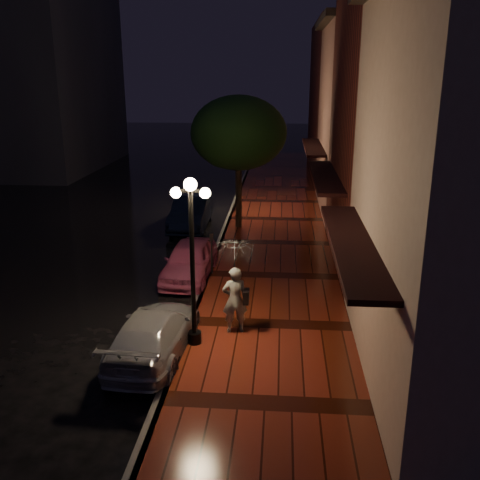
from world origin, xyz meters
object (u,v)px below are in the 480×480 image
at_px(streetlamp_near, 192,253).
at_px(navy_car, 191,212).
at_px(pink_car, 190,260).
at_px(silver_car, 154,334).
at_px(streetlamp_far, 238,162).
at_px(street_tree, 239,135).
at_px(woman_with_umbrella, 235,272).
at_px(parking_meter, 212,249).

xyz_separation_m(streetlamp_near, navy_car, (-1.95, 11.17, -1.88)).
bearing_deg(pink_car, silver_car, -87.30).
height_order(streetlamp_near, streetlamp_far, same).
distance_m(pink_car, navy_car, 6.37).
distance_m(street_tree, woman_with_umbrella, 10.56).
distance_m(navy_car, woman_with_umbrella, 10.90).
height_order(streetlamp_far, parking_meter, streetlamp_far).
height_order(navy_car, silver_car, navy_car).
height_order(streetlamp_near, parking_meter, streetlamp_near).
bearing_deg(pink_car, woman_with_umbrella, -62.34).
xyz_separation_m(streetlamp_far, woman_with_umbrella, (0.98, -13.27, -0.75)).
height_order(streetlamp_near, pink_car, streetlamp_near).
distance_m(pink_car, silver_car, 5.33).
distance_m(streetlamp_near, pink_car, 5.34).
distance_m(woman_with_umbrella, parking_meter, 4.53).
bearing_deg(woman_with_umbrella, navy_car, -86.03).
xyz_separation_m(streetlamp_near, street_tree, (0.26, 10.99, 1.64)).
height_order(pink_car, woman_with_umbrella, woman_with_umbrella).
bearing_deg(navy_car, streetlamp_far, 55.30).
distance_m(streetlamp_far, pink_car, 9.37).
bearing_deg(parking_meter, pink_car, -176.32).
bearing_deg(streetlamp_near, navy_car, 99.90).
relative_size(streetlamp_far, street_tree, 0.74).
height_order(pink_car, silver_car, pink_car).
relative_size(street_tree, navy_car, 1.33).
xyz_separation_m(streetlamp_near, silver_car, (-0.95, -0.45, -2.00)).
distance_m(street_tree, navy_car, 4.17).
xyz_separation_m(woman_with_umbrella, parking_meter, (-1.18, 4.30, -0.83)).
relative_size(streetlamp_near, woman_with_umbrella, 1.68).
height_order(streetlamp_far, pink_car, streetlamp_far).
xyz_separation_m(streetlamp_near, pink_car, (-0.95, 4.88, -1.95)).
bearing_deg(street_tree, silver_car, -96.03).
relative_size(street_tree, silver_car, 1.40).
bearing_deg(streetlamp_near, streetlamp_far, 90.00).
bearing_deg(street_tree, streetlamp_near, -91.35).
bearing_deg(pink_car, streetlamp_near, -76.29).
height_order(streetlamp_near, navy_car, streetlamp_near).
height_order(silver_car, parking_meter, parking_meter).
bearing_deg(streetlamp_near, street_tree, 88.65).
xyz_separation_m(streetlamp_near, parking_meter, (-0.20, 5.03, -1.58)).
bearing_deg(parking_meter, navy_car, 98.46).
distance_m(streetlamp_far, parking_meter, 9.11).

